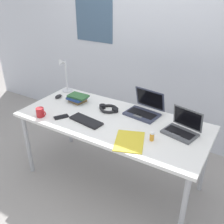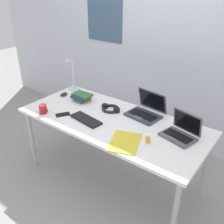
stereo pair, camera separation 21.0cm
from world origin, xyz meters
The scene contains 14 objects.
ground_plane centered at (0.00, 0.00, 0.00)m, with size 12.00×12.00×0.00m, color gray.
wall_back centered at (0.00, 1.10, 1.30)m, with size 6.00×0.13×2.60m.
desk centered at (0.00, 0.00, 0.68)m, with size 1.80×0.80×0.74m.
desk_lamp centered at (-0.80, 0.28, 0.94)m, with size 0.12×0.18×0.40m.
laptop_far_corner centered at (0.21, 0.26, 0.79)m, with size 0.35×0.31×0.23m.
laptop_front_left centered at (0.63, 0.11, 0.78)m, with size 0.32×0.28×0.21m.
external_keyboard centered at (-0.18, -0.16, 0.75)m, with size 0.33×0.12×0.02m, color black.
computer_mouse centered at (-0.76, 0.11, 0.76)m, with size 0.06×0.10×0.03m, color black.
cell_phone centered at (-0.44, -0.22, 0.74)m, with size 0.06×0.14×0.01m, color black.
headphones centered at (-0.13, 0.15, 0.76)m, with size 0.21×0.18×0.04m.
pill_bottle centered at (0.46, -0.13, 0.78)m, with size 0.04×0.04×0.08m.
book_stack centered at (-0.52, 0.14, 0.78)m, with size 0.21×0.18×0.08m.
paper_folder_back_right centered at (0.31, -0.24, 0.74)m, with size 0.23×0.31×0.01m, color gold.
coffee_mug centered at (-0.62, -0.30, 0.78)m, with size 0.11×0.08×0.09m.
Camera 2 is at (1.26, -1.68, 1.93)m, focal length 40.97 mm.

